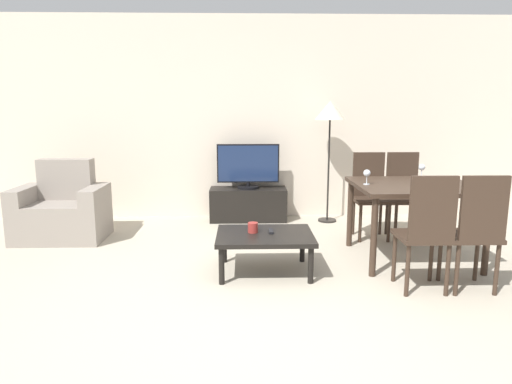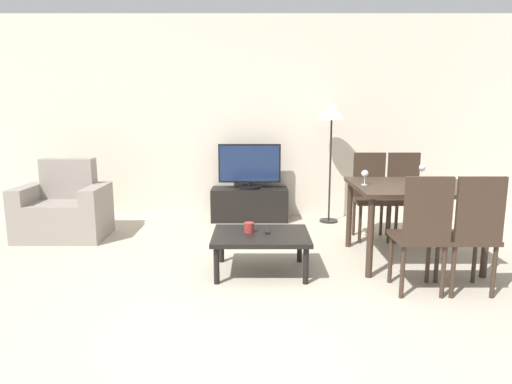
{
  "view_description": "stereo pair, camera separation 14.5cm",
  "coord_description": "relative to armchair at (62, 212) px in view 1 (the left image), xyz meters",
  "views": [
    {
      "loc": [
        -0.15,
        -2.9,
        1.5
      ],
      "look_at": [
        -0.02,
        1.67,
        0.65
      ],
      "focal_mm": 32.0,
      "sensor_mm": 36.0,
      "label": 1
    },
    {
      "loc": [
        -0.0,
        -2.9,
        1.5
      ],
      "look_at": [
        -0.02,
        1.67,
        0.65
      ],
      "focal_mm": 32.0,
      "sensor_mm": 36.0,
      "label": 2
    }
  ],
  "objects": [
    {
      "name": "wall_back",
      "position": [
        2.24,
        1.09,
        1.03
      ],
      "size": [
        7.96,
        0.06,
        2.7
      ],
      "color": "beige",
      "rests_on": "ground_plane"
    },
    {
      "name": "tv",
      "position": [
        2.15,
        0.82,
        0.41
      ],
      "size": [
        0.82,
        0.29,
        0.59
      ],
      "color": "black",
      "rests_on": "tv_stand"
    },
    {
      "name": "wine_glass_left",
      "position": [
        3.98,
        -0.42,
        0.55
      ],
      "size": [
        0.07,
        0.07,
        0.15
      ],
      "color": "silver",
      "rests_on": "dining_table"
    },
    {
      "name": "ground_plane",
      "position": [
        2.24,
        -2.27,
        -0.32
      ],
      "size": [
        18.0,
        18.0,
        0.0
      ],
      "primitive_type": "plane",
      "color": "#B2A893"
    },
    {
      "name": "tv_stand",
      "position": [
        2.15,
        0.82,
        -0.1
      ],
      "size": [
        1.02,
        0.4,
        0.44
      ],
      "color": "black",
      "rests_on": "ground_plane"
    },
    {
      "name": "coffee_table",
      "position": [
        2.28,
        -1.16,
        0.0
      ],
      "size": [
        0.88,
        0.68,
        0.37
      ],
      "color": "black",
      "rests_on": "ground_plane"
    },
    {
      "name": "dining_chair_far_left",
      "position": [
        3.56,
        -0.0,
        0.22
      ],
      "size": [
        0.4,
        0.4,
        0.98
      ],
      "color": "#38281E",
      "rests_on": "ground_plane"
    },
    {
      "name": "dining_chair_far",
      "position": [
        3.96,
        -0.0,
        0.22
      ],
      "size": [
        0.4,
        0.4,
        0.98
      ],
      "color": "#38281E",
      "rests_on": "ground_plane"
    },
    {
      "name": "dining_chair_near_right",
      "position": [
        3.96,
        -1.67,
        0.22
      ],
      "size": [
        0.4,
        0.4,
        0.98
      ],
      "color": "#38281E",
      "rests_on": "ground_plane"
    },
    {
      "name": "wine_glass_center",
      "position": [
        3.28,
        -0.85,
        0.55
      ],
      "size": [
        0.07,
        0.07,
        0.15
      ],
      "color": "silver",
      "rests_on": "dining_table"
    },
    {
      "name": "dining_table",
      "position": [
        3.76,
        -0.83,
        0.35
      ],
      "size": [
        1.15,
        1.04,
        0.76
      ],
      "color": "#38281E",
      "rests_on": "ground_plane"
    },
    {
      "name": "floor_lamp",
      "position": [
        3.2,
        0.73,
        1.07
      ],
      "size": [
        0.38,
        0.38,
        1.58
      ],
      "color": "black",
      "rests_on": "ground_plane"
    },
    {
      "name": "armchair",
      "position": [
        0.0,
        0.0,
        0.0
      ],
      "size": [
        0.98,
        0.67,
        0.91
      ],
      "color": "gray",
      "rests_on": "ground_plane"
    },
    {
      "name": "cup_white_near",
      "position": [
        2.17,
        -1.12,
        0.09
      ],
      "size": [
        0.09,
        0.09,
        0.09
      ],
      "color": "maroon",
      "rests_on": "coffee_table"
    },
    {
      "name": "dining_chair_near",
      "position": [
        3.56,
        -1.67,
        0.22
      ],
      "size": [
        0.4,
        0.4,
        0.98
      ],
      "color": "#38281E",
      "rests_on": "ground_plane"
    },
    {
      "name": "remote_primary",
      "position": [
        2.34,
        -1.11,
        0.06
      ],
      "size": [
        0.04,
        0.15,
        0.02
      ],
      "color": "black",
      "rests_on": "coffee_table"
    }
  ]
}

